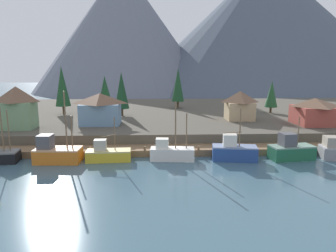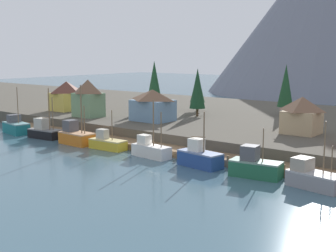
{
  "view_description": "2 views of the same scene",
  "coord_description": "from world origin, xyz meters",
  "px_view_note": "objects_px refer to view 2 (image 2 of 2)",
  "views": [
    {
      "loc": [
        -2.45,
        -44.4,
        13.28
      ],
      "look_at": [
        -0.48,
        2.0,
        4.32
      ],
      "focal_mm": 33.15,
      "sensor_mm": 36.0,
      "label": 1
    },
    {
      "loc": [
        43.48,
        -52.25,
        15.22
      ],
      "look_at": [
        0.68,
        1.57,
        4.33
      ],
      "focal_mm": 49.77,
      "sensor_mm": 36.0,
      "label": 2
    }
  ],
  "objects_px": {
    "fishing_boat_yellow": "(107,143)",
    "fishing_boat_blue": "(200,157)",
    "house_tan": "(302,115)",
    "conifer_near_right": "(198,87)",
    "fishing_boat_orange": "(76,136)",
    "house_yellow": "(67,96)",
    "conifer_mid_left": "(154,81)",
    "fishing_boat_grey": "(313,178)",
    "house_blue": "(153,105)",
    "conifer_near_left": "(197,89)",
    "fishing_boat_black": "(44,131)",
    "conifer_back_left": "(286,86)",
    "fishing_boat_green": "(255,166)",
    "fishing_boat_white": "(151,149)",
    "house_green": "(88,98)",
    "fishing_boat_teal": "(16,127)"
  },
  "relations": [
    {
      "from": "fishing_boat_green",
      "to": "conifer_mid_left",
      "type": "xyz_separation_m",
      "value": [
        -40.49,
        28.84,
        7.51
      ]
    },
    {
      "from": "fishing_boat_yellow",
      "to": "fishing_boat_black",
      "type": "bearing_deg",
      "value": 178.1
    },
    {
      "from": "fishing_boat_blue",
      "to": "conifer_mid_left",
      "type": "bearing_deg",
      "value": 146.49
    },
    {
      "from": "conifer_near_left",
      "to": "conifer_near_right",
      "type": "xyz_separation_m",
      "value": [
        -4.71,
        6.8,
        -0.36
      ]
    },
    {
      "from": "fishing_boat_green",
      "to": "fishing_boat_white",
      "type": "bearing_deg",
      "value": 170.53
    },
    {
      "from": "fishing_boat_teal",
      "to": "fishing_boat_orange",
      "type": "height_order",
      "value": "fishing_boat_orange"
    },
    {
      "from": "house_tan",
      "to": "conifer_near_right",
      "type": "distance_m",
      "value": 32.22
    },
    {
      "from": "conifer_back_left",
      "to": "fishing_boat_grey",
      "type": "bearing_deg",
      "value": -61.21
    },
    {
      "from": "fishing_boat_green",
      "to": "fishing_boat_black",
      "type": "bearing_deg",
      "value": 171.75
    },
    {
      "from": "conifer_mid_left",
      "to": "conifer_back_left",
      "type": "distance_m",
      "value": 28.47
    },
    {
      "from": "fishing_boat_teal",
      "to": "house_tan",
      "type": "bearing_deg",
      "value": 32.22
    },
    {
      "from": "fishing_boat_blue",
      "to": "fishing_boat_yellow",
      "type": "bearing_deg",
      "value": -172.95
    },
    {
      "from": "fishing_boat_yellow",
      "to": "conifer_back_left",
      "type": "distance_m",
      "value": 40.48
    },
    {
      "from": "house_green",
      "to": "fishing_boat_orange",
      "type": "bearing_deg",
      "value": -49.8
    },
    {
      "from": "fishing_boat_green",
      "to": "conifer_near_left",
      "type": "distance_m",
      "value": 38.03
    },
    {
      "from": "house_blue",
      "to": "fishing_boat_blue",
      "type": "bearing_deg",
      "value": -35.98
    },
    {
      "from": "fishing_boat_teal",
      "to": "conifer_mid_left",
      "type": "xyz_separation_m",
      "value": [
        9.91,
        29.01,
        7.58
      ]
    },
    {
      "from": "conifer_near_right",
      "to": "house_blue",
      "type": "bearing_deg",
      "value": -84.13
    },
    {
      "from": "fishing_boat_yellow",
      "to": "fishing_boat_blue",
      "type": "xyz_separation_m",
      "value": [
        18.09,
        -0.38,
        0.3
      ]
    },
    {
      "from": "fishing_boat_black",
      "to": "fishing_boat_yellow",
      "type": "relative_size",
      "value": 1.41
    },
    {
      "from": "fishing_boat_black",
      "to": "conifer_mid_left",
      "type": "bearing_deg",
      "value": 81.47
    },
    {
      "from": "house_green",
      "to": "house_tan",
      "type": "relative_size",
      "value": 1.26
    },
    {
      "from": "house_blue",
      "to": "fishing_boat_teal",
      "type": "bearing_deg",
      "value": -142.37
    },
    {
      "from": "fishing_boat_blue",
      "to": "house_tan",
      "type": "height_order",
      "value": "house_tan"
    },
    {
      "from": "fishing_boat_white",
      "to": "fishing_boat_grey",
      "type": "distance_m",
      "value": 24.73
    },
    {
      "from": "conifer_back_left",
      "to": "fishing_boat_blue",
      "type": "bearing_deg",
      "value": -82.09
    },
    {
      "from": "fishing_boat_orange",
      "to": "house_yellow",
      "type": "distance_m",
      "value": 27.21
    },
    {
      "from": "house_blue",
      "to": "house_tan",
      "type": "distance_m",
      "value": 27.78
    },
    {
      "from": "fishing_boat_white",
      "to": "house_blue",
      "type": "height_order",
      "value": "fishing_boat_white"
    },
    {
      "from": "fishing_boat_grey",
      "to": "house_blue",
      "type": "relative_size",
      "value": 1.03
    },
    {
      "from": "fishing_boat_orange",
      "to": "fishing_boat_yellow",
      "type": "xyz_separation_m",
      "value": [
        7.07,
        0.36,
        -0.36
      ]
    },
    {
      "from": "fishing_boat_black",
      "to": "fishing_boat_green",
      "type": "distance_m",
      "value": 42.14
    },
    {
      "from": "fishing_boat_yellow",
      "to": "house_green",
      "type": "bearing_deg",
      "value": 143.15
    },
    {
      "from": "fishing_boat_grey",
      "to": "conifer_near_left",
      "type": "distance_m",
      "value": 43.67
    },
    {
      "from": "fishing_boat_black",
      "to": "house_yellow",
      "type": "height_order",
      "value": "fishing_boat_black"
    },
    {
      "from": "house_blue",
      "to": "house_tan",
      "type": "bearing_deg",
      "value": 8.01
    },
    {
      "from": "fishing_boat_yellow",
      "to": "house_blue",
      "type": "height_order",
      "value": "house_blue"
    },
    {
      "from": "fishing_boat_yellow",
      "to": "house_blue",
      "type": "distance_m",
      "value": 16.26
    },
    {
      "from": "fishing_boat_orange",
      "to": "fishing_boat_yellow",
      "type": "bearing_deg",
      "value": 5.7
    },
    {
      "from": "fishing_boat_orange",
      "to": "fishing_boat_blue",
      "type": "xyz_separation_m",
      "value": [
        25.16,
        -0.02,
        -0.07
      ]
    },
    {
      "from": "fishing_boat_orange",
      "to": "house_tan",
      "type": "bearing_deg",
      "value": 34.79
    },
    {
      "from": "fishing_boat_orange",
      "to": "house_yellow",
      "type": "relative_size",
      "value": 1.52
    },
    {
      "from": "house_green",
      "to": "conifer_near_left",
      "type": "xyz_separation_m",
      "value": [
        16.59,
        14.12,
        1.79
      ]
    },
    {
      "from": "house_green",
      "to": "conifer_back_left",
      "type": "height_order",
      "value": "conifer_back_left"
    },
    {
      "from": "fishing_boat_yellow",
      "to": "fishing_boat_blue",
      "type": "relative_size",
      "value": 0.84
    },
    {
      "from": "fishing_boat_black",
      "to": "house_blue",
      "type": "height_order",
      "value": "fishing_boat_black"
    },
    {
      "from": "fishing_boat_black",
      "to": "house_yellow",
      "type": "distance_m",
      "value": 20.94
    },
    {
      "from": "fishing_boat_orange",
      "to": "house_green",
      "type": "distance_m",
      "value": 16.27
    },
    {
      "from": "fishing_boat_teal",
      "to": "conifer_near_left",
      "type": "height_order",
      "value": "conifer_near_left"
    },
    {
      "from": "fishing_boat_blue",
      "to": "conifer_near_right",
      "type": "xyz_separation_m",
      "value": [
        -23.29,
        32.79,
        6.43
      ]
    }
  ]
}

